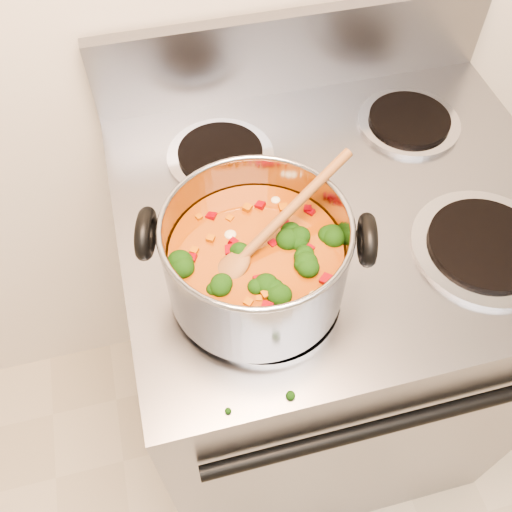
% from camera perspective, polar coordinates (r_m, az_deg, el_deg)
% --- Properties ---
extents(electric_range, '(0.76, 0.69, 1.08)m').
position_cam_1_polar(electric_range, '(1.35, 6.37, -7.17)').
color(electric_range, gray).
rests_on(electric_range, ground).
extents(stockpot, '(0.32, 0.26, 0.16)m').
position_cam_1_polar(stockpot, '(0.79, 0.04, -0.33)').
color(stockpot, '#93939A').
rests_on(stockpot, electric_range).
extents(wooden_spoon, '(0.24, 0.14, 0.10)m').
position_cam_1_polar(wooden_spoon, '(0.76, 0.59, 1.80)').
color(wooden_spoon, brown).
rests_on(wooden_spoon, stockpot).
extents(cooktop_crumbs, '(0.19, 0.36, 0.01)m').
position_cam_1_polar(cooktop_crumbs, '(0.88, 0.05, -1.22)').
color(cooktop_crumbs, black).
rests_on(cooktop_crumbs, electric_range).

